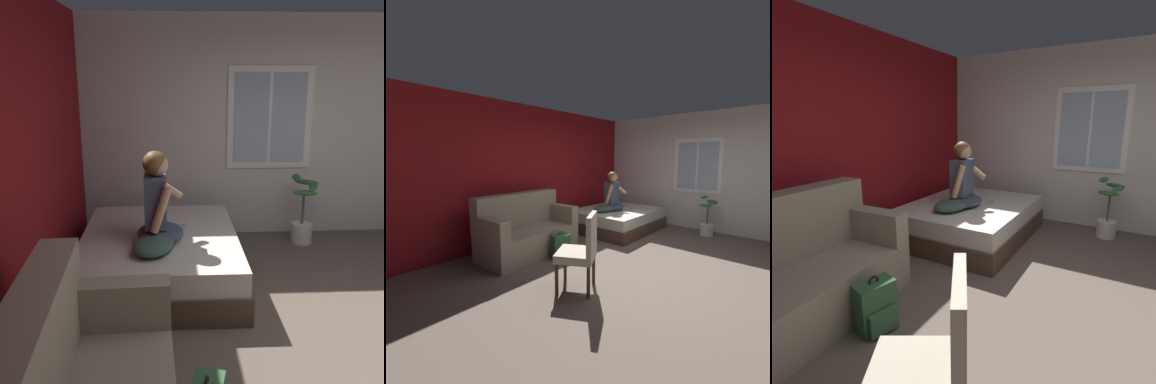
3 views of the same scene
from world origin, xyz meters
TOP-DOWN VIEW (x-y plane):
  - ground_plane at (0.00, 0.00)m, footprint 40.00×40.00m
  - wall_back_accent at (0.00, 2.78)m, footprint 10.45×0.16m
  - wall_side_with_window at (2.80, 0.01)m, footprint 0.19×6.79m
  - bed at (1.46, 1.74)m, footprint 1.92×1.58m
  - couch at (-0.87, 2.08)m, footprint 1.74×0.90m
  - side_chair at (-1.21, 0.50)m, footprint 0.63×0.63m
  - person_seated at (1.28, 1.75)m, footprint 0.53×0.45m
  - backpack at (-0.67, 1.44)m, footprint 0.34×0.29m
  - throw_pillow at (1.01, 1.79)m, footprint 0.55×0.46m
  - cell_phone at (1.64, 1.50)m, footprint 0.15×0.09m
  - potted_plant at (2.35, 0.02)m, footprint 0.39×0.37m

SIDE VIEW (x-z plane):
  - ground_plane at x=0.00m, z-range 0.00..0.00m
  - backpack at x=-0.67m, z-range -0.04..0.42m
  - bed at x=1.46m, z-range 0.00..0.48m
  - potted_plant at x=2.35m, z-range -0.12..0.73m
  - couch at x=-0.87m, z-range -0.13..0.91m
  - cell_phone at x=1.64m, z-range 0.48..0.49m
  - side_chair at x=-1.21m, z-range 0.04..1.02m
  - throw_pillow at x=1.01m, z-range 0.48..0.62m
  - person_seated at x=1.28m, z-range 0.40..1.27m
  - wall_back_accent at x=0.00m, z-range 0.00..2.70m
  - wall_side_with_window at x=2.80m, z-range 0.00..2.70m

